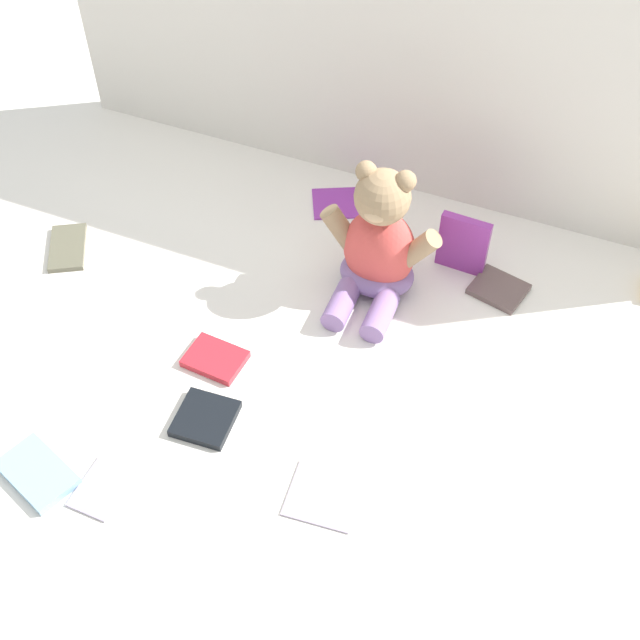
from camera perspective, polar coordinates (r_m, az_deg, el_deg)
ground_plane at (r=1.51m, az=0.99°, el=0.34°), size 3.20×3.20×0.00m
backdrop_drape at (r=1.60m, az=6.62°, el=17.39°), size 1.44×0.03×0.59m
teddy_bear at (r=1.49m, az=3.96°, el=4.93°), size 0.22×0.19×0.27m
book_case_0 at (r=1.34m, az=-14.60°, el=-10.95°), size 0.07×0.09×0.01m
book_case_1 at (r=1.29m, az=0.23°, el=-11.82°), size 0.11×0.11×0.01m
book_case_2 at (r=1.57m, az=12.03°, el=2.07°), size 0.11×0.10×0.01m
book_case_3 at (r=1.37m, az=-7.79°, el=-6.64°), size 0.10×0.10×0.01m
book_case_4 at (r=1.71m, az=1.49°, el=7.99°), size 0.14×0.13×0.01m
book_case_5 at (r=1.57m, az=9.69°, el=5.09°), size 0.09×0.02×0.12m
book_case_6 at (r=1.69m, az=-16.75°, el=4.72°), size 0.12×0.14×0.01m
book_case_7 at (r=1.44m, az=-7.13°, el=-2.63°), size 0.10×0.08×0.01m
book_case_9 at (r=1.38m, az=-18.63°, el=-9.81°), size 0.14×0.11×0.01m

